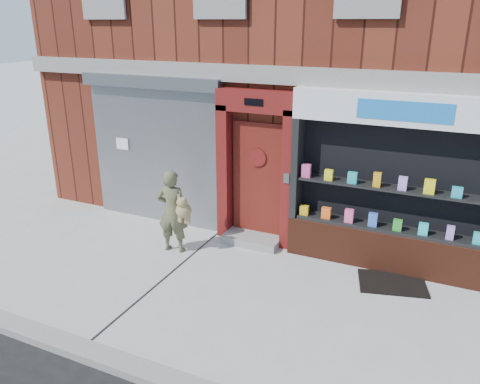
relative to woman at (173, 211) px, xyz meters
The scene contains 7 objects.
ground 2.24m from the woman, 23.15° to the right, with size 80.00×80.00×0.00m, color #9E9E99.
building 6.38m from the woman, 69.53° to the left, with size 12.00×8.16×8.00m.
shutter_bay 1.80m from the woman, 134.18° to the left, with size 3.10×0.30×3.04m.
red_door_bay 1.71m from the woman, 41.26° to the left, with size 1.52×0.58×2.90m.
pharmacy_bay 3.85m from the woman, 15.05° to the left, with size 3.50×0.41×3.00m.
woman is the anchor object (origin of this frame).
doormat 3.95m from the woman, ahead, with size 1.05×0.74×0.03m, color black.
Camera 1 is at (2.42, -5.78, 4.01)m, focal length 35.00 mm.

